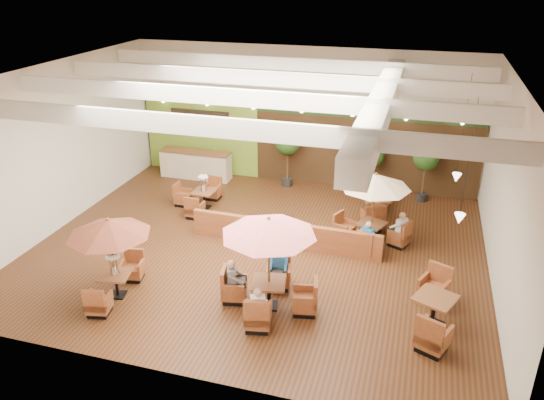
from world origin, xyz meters
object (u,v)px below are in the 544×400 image
at_px(table_1, 269,247).
at_px(booth_divider, 284,234).
at_px(topiary_1, 372,157).
at_px(diner_1, 279,264).
at_px(table_2, 374,195).
at_px(table_3, 199,196).
at_px(table_5, 375,208).
at_px(topiary_0, 288,144).
at_px(table_0, 110,237).
at_px(diner_3, 369,234).
at_px(service_counter, 196,164).
at_px(diner_2, 234,276).
at_px(topiary_2, 426,160).
at_px(diner_0, 258,304).
at_px(diner_4, 400,225).
at_px(table_4, 433,311).

bearing_deg(table_1, booth_divider, 86.37).
xyz_separation_m(topiary_1, diner_1, (-1.69, -7.29, -0.82)).
distance_m(table_2, topiary_1, 3.94).
bearing_deg(table_3, table_5, 9.27).
bearing_deg(topiary_0, table_3, -131.49).
distance_m(table_0, diner_3, 7.63).
height_order(table_0, table_3, table_0).
xyz_separation_m(table_2, diner_3, (0.00, -0.89, -0.95)).
height_order(topiary_1, diner_3, topiary_1).
bearing_deg(table_3, service_counter, 116.60).
relative_size(service_counter, diner_1, 4.17).
height_order(service_counter, topiary_0, topiary_0).
distance_m(table_1, diner_3, 4.23).
xyz_separation_m(service_counter, diner_2, (4.65, -8.06, 0.17)).
xyz_separation_m(table_2, topiary_2, (1.48, 3.91, -0.04)).
distance_m(diner_0, diner_3, 4.94).
bearing_deg(diner_4, table_0, 157.10).
bearing_deg(diner_2, table_0, -98.38).
height_order(service_counter, topiary_1, topiary_1).
xyz_separation_m(diner_1, diner_4, (3.07, 3.37, 0.01)).
relative_size(topiary_0, topiary_2, 1.08).
height_order(table_2, diner_3, table_2).
bearing_deg(booth_divider, diner_0, -82.12).
height_order(topiary_0, topiary_2, topiary_0).
distance_m(topiary_1, diner_4, 4.23).
relative_size(table_2, diner_0, 3.41).
bearing_deg(diner_3, table_1, -94.96).
height_order(service_counter, diner_0, diner_0).
relative_size(booth_divider, table_5, 2.24).
bearing_deg(topiary_2, table_2, -110.76).
height_order(table_4, diner_2, diner_2).
xyz_separation_m(topiary_1, diner_4, (1.38, -3.91, -0.81)).
height_order(topiary_1, diner_1, topiary_1).
height_order(table_2, table_5, table_2).
bearing_deg(topiary_1, booth_divider, -113.34).
relative_size(service_counter, topiary_1, 1.44).
xyz_separation_m(table_1, diner_2, (-0.97, 0.00, -1.06)).
distance_m(topiary_0, diner_1, 7.55).
relative_size(table_4, table_5, 1.06).
bearing_deg(table_3, booth_divider, -26.83).
bearing_deg(table_0, diner_3, 21.44).
xyz_separation_m(diner_0, diner_3, (2.18, 4.43, -0.01)).
bearing_deg(topiary_1, table_5, -78.36).
bearing_deg(table_5, table_4, -90.54).
bearing_deg(diner_1, diner_4, -139.36).
xyz_separation_m(service_counter, diner_0, (5.62, -9.03, 0.16)).
bearing_deg(diner_4, service_counter, 99.07).
distance_m(table_0, table_1, 4.19).
bearing_deg(topiary_2, diner_4, -98.62).
xyz_separation_m(booth_divider, table_3, (-3.83, 2.02, 0.01)).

